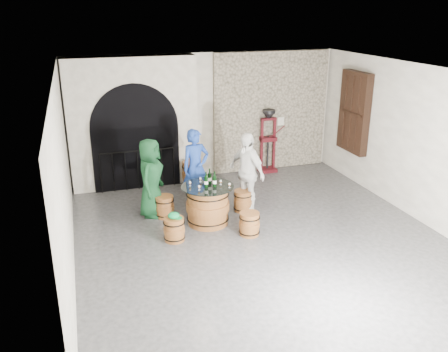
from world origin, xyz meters
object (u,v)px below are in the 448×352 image
object	(u,v)px
barrel_stool_right	(243,201)
wine_bottle_right	(210,178)
wine_bottle_left	(206,181)
corking_press	(268,136)
barrel_stool_far	(197,196)
barrel_table	(208,205)
person_white	(246,172)
person_green	(151,178)
person_blue	(196,168)
barrel_stool_left	(165,207)
side_barrel	(192,175)
barrel_stool_near_left	(174,229)
barrel_stool_near_right	(249,224)
wine_bottle_center	(215,180)

from	to	relation	value
barrel_stool_right	wine_bottle_right	distance (m)	1.13
wine_bottle_left	corking_press	size ratio (longest dim) A/B	0.19
wine_bottle_left	barrel_stool_far	bearing A→B (deg)	86.47
barrel_table	person_white	size ratio (longest dim) A/B	0.61
person_green	corking_press	size ratio (longest dim) A/B	1.00
person_white	wine_bottle_left	distance (m)	1.15
wine_bottle_left	person_blue	bearing A→B (deg)	86.61
barrel_stool_left	side_barrel	xyz separation A→B (m)	(0.99, 1.54, 0.10)
wine_bottle_left	barrel_table	bearing A→B (deg)	50.61
barrel_table	wine_bottle_left	bearing A→B (deg)	-129.39
barrel_stool_near_left	person_white	world-z (taller)	person_white
wine_bottle_left	barrel_stool_near_right	bearing A→B (deg)	-46.00
barrel_stool_near_left	side_barrel	xyz separation A→B (m)	(1.02, 2.67, 0.10)
barrel_stool_far	person_blue	xyz separation A→B (m)	(0.00, 0.07, 0.64)
barrel_stool_left	wine_bottle_center	world-z (taller)	wine_bottle_center
barrel_stool_right	person_green	distance (m)	2.08
barrel_stool_left	person_blue	size ratio (longest dim) A/B	0.27
barrel_stool_near_right	person_white	distance (m)	1.40
barrel_stool_near_left	wine_bottle_center	distance (m)	1.29
barrel_stool_near_right	person_blue	world-z (taller)	person_blue
barrel_table	barrel_stool_right	xyz separation A→B (m)	(0.91, 0.39, -0.18)
person_white	corking_press	bearing A→B (deg)	124.81
wine_bottle_left	wine_bottle_right	distance (m)	0.22
person_white	side_barrel	xyz separation A→B (m)	(-0.81, 1.70, -0.55)
barrel_table	person_white	world-z (taller)	person_white
barrel_stool_left	person_white	size ratio (longest dim) A/B	0.27
person_green	wine_bottle_right	size ratio (longest dim) A/B	5.26
barrel_stool_near_left	barrel_stool_right	bearing A→B (deg)	28.29
barrel_stool_near_right	wine_bottle_left	world-z (taller)	wine_bottle_left
barrel_stool_far	wine_bottle_center	xyz separation A→B (m)	(0.11, -1.06, 0.73)
barrel_stool_left	barrel_stool_right	bearing A→B (deg)	-6.73
barrel_table	person_green	bearing A→B (deg)	143.50
person_white	wine_bottle_right	distance (m)	0.96
person_green	person_blue	bearing A→B (deg)	-46.27
barrel_stool_right	barrel_stool_near_right	bearing A→B (deg)	-103.39
barrel_stool_near_right	side_barrel	distance (m)	2.92
barrel_stool_far	corking_press	xyz separation A→B (m)	(2.43, 1.70, 0.76)
barrel_stool_far	barrel_stool_right	size ratio (longest dim) A/B	1.00
barrel_table	person_blue	world-z (taller)	person_blue
barrel_stool_near_left	wine_bottle_right	xyz separation A→B (m)	(0.91, 0.67, 0.73)
person_green	side_barrel	size ratio (longest dim) A/B	2.53
barrel_stool_far	barrel_stool_near_left	size ratio (longest dim) A/B	1.00
barrel_stool_left	barrel_stool_near_left	world-z (taller)	same
barrel_stool_near_right	barrel_stool_near_left	size ratio (longest dim) A/B	1.00
wine_bottle_left	side_barrel	world-z (taller)	wine_bottle_left
barrel_table	barrel_stool_near_right	size ratio (longest dim) A/B	2.29
person_white	corking_press	world-z (taller)	person_white
barrel_stool_left	corking_press	bearing A→B (deg)	32.97
barrel_stool_far	side_barrel	size ratio (longest dim) A/B	0.70
barrel_stool_right	barrel_stool_near_right	world-z (taller)	same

